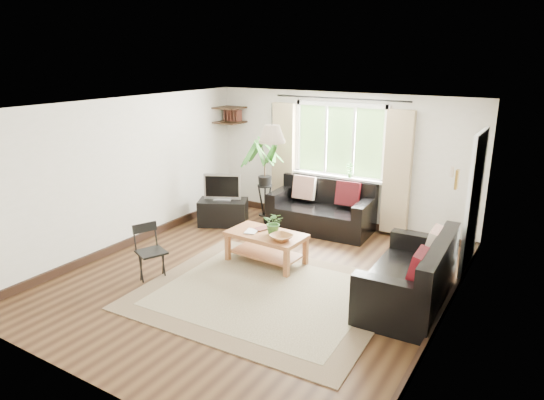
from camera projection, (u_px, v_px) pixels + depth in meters
The scene contains 24 objects.
floor at pixel (257, 278), 6.83m from camera, with size 5.50×5.50×0.00m, color black.
ceiling at pixel (256, 106), 6.14m from camera, with size 5.50×5.50×0.00m, color white.
wall_back at pixel (340, 160), 8.73m from camera, with size 5.00×0.02×2.40m, color silver.
wall_front at pixel (85, 272), 4.24m from camera, with size 5.00×0.02×2.40m, color silver.
wall_left at pixel (125, 174), 7.73m from camera, with size 0.02×5.50×2.40m, color silver.
wall_right at pixel (450, 231), 5.24m from camera, with size 0.02×5.50×2.40m, color silver.
rug at pixel (265, 293), 6.39m from camera, with size 3.13×2.68×0.02m, color beige.
window at pixel (340, 141), 8.60m from camera, with size 2.50×0.16×2.16m, color white, non-canonical shape.
door at pixel (473, 207), 6.70m from camera, with size 0.06×0.96×2.06m, color silver.
corner_shelf at pixel (230, 115), 9.45m from camera, with size 0.50×0.50×0.34m, color black, non-canonical shape.
pendant_lamp at pixel (272, 129), 6.56m from camera, with size 0.36×0.36×0.54m, color beige, non-canonical shape.
wall_sconce at pixel (454, 176), 5.36m from camera, with size 0.12×0.12×0.28m, color beige, non-canonical shape.
sofa_back at pixel (321, 208), 8.59m from camera, with size 1.78×0.89×0.84m, color black, non-canonical shape.
sofa_right at pixel (408, 272), 6.04m from camera, with size 0.89×1.78×0.84m, color black, non-canonical shape.
coffee_table at pixel (266, 248), 7.28m from camera, with size 1.16×0.63×0.47m, color brown, non-canonical shape.
table_plant at pixel (274, 223), 7.15m from camera, with size 0.31×0.27×0.34m, color #366729.
bowl at pixel (281, 237), 6.94m from camera, with size 0.32×0.32×0.08m, color #956033.
book_a at pixel (246, 231), 7.28m from camera, with size 0.17×0.23×0.02m, color silver.
book_b at pixel (258, 227), 7.43m from camera, with size 0.17×0.22×0.02m, color brown.
tv_stand at pixel (223, 212), 8.93m from camera, with size 0.87×0.49×0.47m, color black.
tv at pixel (222, 186), 8.79m from camera, with size 0.67×0.22×0.52m, color #A5A5AA, non-canonical shape.
palm_stand at pixel (265, 182), 8.79m from camera, with size 0.63×0.63×1.61m, color black, non-canonical shape.
folding_chair at pixel (151, 253), 6.71m from camera, with size 0.40×0.40×0.77m, color black, non-canonical shape.
sill_plant at pixel (350, 170), 8.55m from camera, with size 0.14×0.10×0.27m, color #2D6023.
Camera 1 is at (3.42, -5.20, 3.03)m, focal length 32.00 mm.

